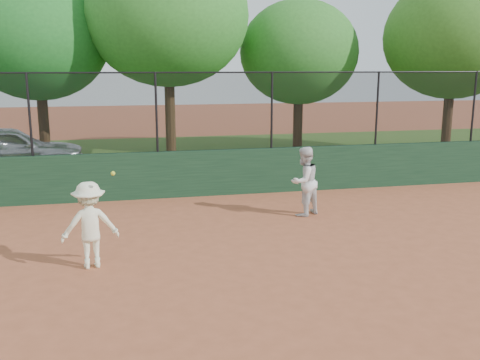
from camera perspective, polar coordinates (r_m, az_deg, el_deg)
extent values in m
plane|color=#A85636|center=(8.37, -2.12, -11.42)|extent=(80.00, 80.00, 0.00)
cube|color=#1C3E24|center=(13.90, -6.64, 0.62)|extent=(26.00, 0.20, 1.20)
cube|color=#2E4F18|center=(19.89, -8.42, 2.28)|extent=(36.00, 12.00, 0.01)
imported|color=#ADB3B7|center=(18.03, -23.59, 2.91)|extent=(4.87, 2.73, 1.57)
imported|color=silver|center=(12.14, 6.85, -0.15)|extent=(0.96, 0.90, 1.57)
imported|color=white|center=(9.30, -15.72, -4.64)|extent=(1.01, 0.67, 1.47)
sphere|color=#BFD02E|center=(8.69, -13.40, 0.69)|extent=(0.07, 0.07, 0.07)
cube|color=black|center=(13.67, -6.80, 7.21)|extent=(26.00, 0.02, 2.00)
cylinder|color=black|center=(13.63, -6.91, 11.32)|extent=(26.00, 0.04, 0.04)
cylinder|color=black|center=(13.77, -21.54, 6.49)|extent=(0.06, 0.06, 2.00)
cylinder|color=black|center=(13.63, -8.91, 7.14)|extent=(0.06, 0.06, 2.00)
cylinder|color=black|center=(14.14, 3.41, 7.43)|extent=(0.06, 0.06, 2.00)
cylinder|color=black|center=(15.24, 14.41, 7.41)|extent=(0.06, 0.06, 2.00)
cylinder|color=black|center=(16.81, 23.65, 7.18)|extent=(0.06, 0.06, 2.00)
cylinder|color=#3D2915|center=(19.84, -20.15, 5.13)|extent=(0.36, 0.36, 2.39)
ellipsoid|color=#1C6321|center=(19.75, -20.80, 13.85)|extent=(4.72, 4.29, 4.08)
cylinder|color=#473019|center=(19.01, -7.43, 6.22)|extent=(0.36, 0.36, 2.87)
ellipsoid|color=#2C7324|center=(18.99, -7.74, 16.99)|extent=(5.52, 5.02, 4.77)
cylinder|color=#3F2615|center=(20.86, 6.17, 5.70)|extent=(0.36, 0.36, 2.10)
ellipsoid|color=#2A6822|center=(20.74, 6.35, 13.39)|extent=(4.51, 4.10, 3.89)
cylinder|color=#442918|center=(21.51, 21.19, 5.52)|extent=(0.36, 0.36, 2.38)
ellipsoid|color=#2E5F1B|center=(21.43, 21.85, 13.94)|extent=(5.12, 4.65, 4.42)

